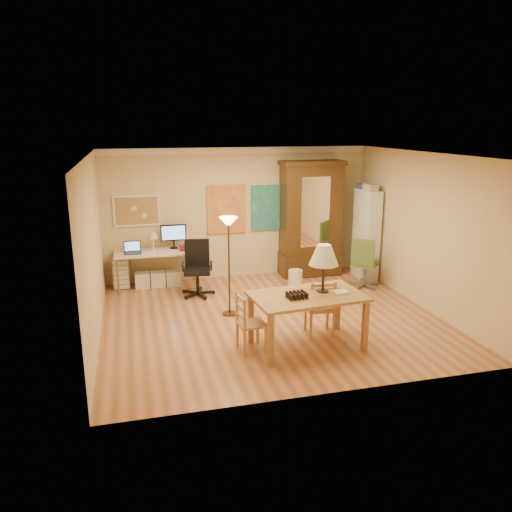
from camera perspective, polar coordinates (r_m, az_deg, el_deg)
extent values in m
plane|color=#955934|center=(8.45, 1.69, -7.08)|extent=(5.50, 5.50, 0.00)
cube|color=white|center=(10.23, -2.08, 11.98)|extent=(5.50, 0.08, 0.12)
cube|color=#9D7049|center=(10.13, -13.48, 5.06)|extent=(0.90, 0.04, 0.62)
cube|color=yellow|center=(10.32, -3.39, 5.34)|extent=(0.80, 0.04, 1.00)
cube|color=#256195|center=(10.53, 1.44, 5.55)|extent=(0.75, 0.04, 0.95)
cube|color=brown|center=(7.18, 5.92, -4.59)|extent=(1.68, 1.10, 0.04)
cube|color=brown|center=(6.72, 1.69, -9.61)|extent=(0.08, 0.08, 0.76)
cube|color=brown|center=(7.33, 12.37, -7.80)|extent=(0.08, 0.08, 0.76)
cube|color=brown|center=(7.42, -0.61, -7.17)|extent=(0.08, 0.08, 0.76)
cube|color=brown|center=(7.98, 9.29, -5.75)|extent=(0.08, 0.08, 0.76)
cylinder|color=black|center=(7.33, 7.62, -3.97)|extent=(0.17, 0.17, 0.02)
cylinder|color=black|center=(7.27, 7.68, -2.46)|extent=(0.04, 0.04, 0.43)
cone|color=beige|center=(7.18, 7.77, 0.13)|extent=(0.43, 0.43, 0.30)
cube|color=silver|center=(7.30, 9.69, -4.11)|extent=(0.23, 0.18, 0.03)
cube|color=black|center=(7.02, 4.70, -4.49)|extent=(0.32, 0.26, 0.09)
cube|color=tan|center=(7.76, 7.30, -5.91)|extent=(0.45, 0.44, 0.04)
cube|color=tan|center=(8.03, 8.16, -6.88)|extent=(0.04, 0.04, 0.40)
cube|color=tan|center=(7.94, 5.67, -7.06)|extent=(0.04, 0.04, 0.40)
cube|color=tan|center=(7.74, 8.87, -7.79)|extent=(0.04, 0.04, 0.40)
cube|color=tan|center=(7.64, 6.28, -7.99)|extent=(0.04, 0.04, 0.40)
cube|color=tan|center=(7.57, 9.01, -4.61)|extent=(0.04, 0.04, 0.47)
cube|color=tan|center=(7.48, 6.38, -4.77)|extent=(0.04, 0.04, 0.47)
cube|color=tan|center=(7.51, 7.72, -4.35)|extent=(0.36, 0.06, 0.05)
cube|color=tan|center=(7.19, -0.53, -7.72)|extent=(0.41, 0.43, 0.04)
cube|color=tan|center=(7.18, 1.14, -9.56)|extent=(0.04, 0.04, 0.38)
cube|color=tan|center=(7.47, 0.19, -8.56)|extent=(0.04, 0.04, 0.38)
cube|color=tan|center=(7.08, -1.29, -9.93)|extent=(0.04, 0.04, 0.38)
cube|color=tan|center=(7.37, -2.16, -8.89)|extent=(0.04, 0.04, 0.38)
cube|color=tan|center=(6.91, -1.31, -6.70)|extent=(0.04, 0.04, 0.44)
cube|color=tan|center=(7.21, -2.19, -5.77)|extent=(0.04, 0.04, 0.44)
cube|color=tan|center=(7.04, -1.76, -5.89)|extent=(0.06, 0.34, 0.04)
cylinder|color=#452B1B|center=(8.61, -3.02, -6.56)|extent=(0.25, 0.25, 0.03)
cylinder|color=#452B1B|center=(8.35, -3.10, -1.46)|extent=(0.03, 0.03, 1.59)
cone|color=#FFE0A5|center=(8.16, -3.18, 4.02)|extent=(0.31, 0.31, 0.13)
cube|color=beige|center=(9.96, -11.29, 0.44)|extent=(1.62, 0.71, 0.03)
cylinder|color=slate|center=(9.76, -15.53, -2.38)|extent=(0.04, 0.04, 0.71)
cylinder|color=slate|center=(9.83, -6.65, -1.79)|extent=(0.04, 0.04, 0.71)
cylinder|color=slate|center=(10.34, -15.49, -1.40)|extent=(0.04, 0.04, 0.71)
cylinder|color=slate|center=(10.41, -7.11, -0.85)|extent=(0.04, 0.04, 0.71)
cube|color=black|center=(9.89, -13.91, 0.34)|extent=(0.32, 0.22, 0.02)
cube|color=black|center=(10.02, -13.96, 1.16)|extent=(0.32, 0.06, 0.21)
cube|color=black|center=(10.05, -9.42, 2.66)|extent=(0.51, 0.04, 0.32)
cone|color=beige|center=(9.98, -11.71, 2.34)|extent=(0.20, 0.20, 0.12)
cube|color=silver|center=(9.80, -12.13, 0.28)|extent=(0.25, 0.32, 0.01)
cube|color=maroon|center=(9.93, -8.09, 1.00)|extent=(0.22, 0.16, 0.12)
cube|color=white|center=(10.15, -12.85, -2.72)|extent=(0.28, 0.24, 0.30)
cube|color=white|center=(10.16, -11.14, -2.61)|extent=(0.28, 0.24, 0.30)
cube|color=silver|center=(10.18, -9.44, -2.50)|extent=(0.28, 0.24, 0.30)
cylinder|color=black|center=(9.49, -6.69, -3.06)|extent=(0.06, 0.06, 0.40)
cube|color=black|center=(9.42, -6.73, -1.71)|extent=(0.55, 0.54, 0.07)
cube|color=black|center=(9.55, -6.75, 0.41)|extent=(0.47, 0.13, 0.53)
cube|color=black|center=(9.39, -8.36, -0.92)|extent=(0.09, 0.31, 0.03)
cube|color=black|center=(9.37, -5.15, -0.85)|extent=(0.09, 0.31, 0.03)
cylinder|color=slate|center=(10.18, 12.27, -2.11)|extent=(0.06, 0.06, 0.39)
cube|color=#506B30|center=(10.12, 12.34, -0.89)|extent=(0.65, 0.64, 0.07)
cube|color=#506B30|center=(9.84, 12.11, 0.44)|extent=(0.37, 0.33, 0.51)
cube|color=slate|center=(10.02, 13.78, -0.32)|extent=(0.22, 0.24, 0.03)
cube|color=slate|center=(10.14, 11.01, 0.02)|extent=(0.22, 0.24, 0.03)
cube|color=slate|center=(10.22, -15.17, -1.78)|extent=(0.32, 0.37, 0.64)
cube|color=silver|center=(10.03, -15.17, -2.08)|extent=(0.27, 0.02, 0.55)
cube|color=black|center=(10.62, 6.22, 4.04)|extent=(1.23, 0.56, 2.35)
cube|color=black|center=(10.84, 6.08, -0.78)|extent=(1.28, 0.60, 0.47)
cube|color=white|center=(10.32, 6.81, 4.97)|extent=(0.62, 0.01, 1.45)
cube|color=black|center=(10.47, 6.41, 10.55)|extent=(1.32, 0.63, 0.09)
cube|color=white|center=(10.62, 12.47, 2.41)|extent=(0.28, 0.74, 1.85)
cube|color=#993333|center=(10.60, 12.48, -0.31)|extent=(0.17, 0.37, 0.22)
cube|color=#334C99|center=(10.65, 12.03, 5.83)|extent=(0.17, 0.26, 0.19)
cylinder|color=silver|center=(9.96, 4.52, -2.59)|extent=(0.28, 0.28, 0.35)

